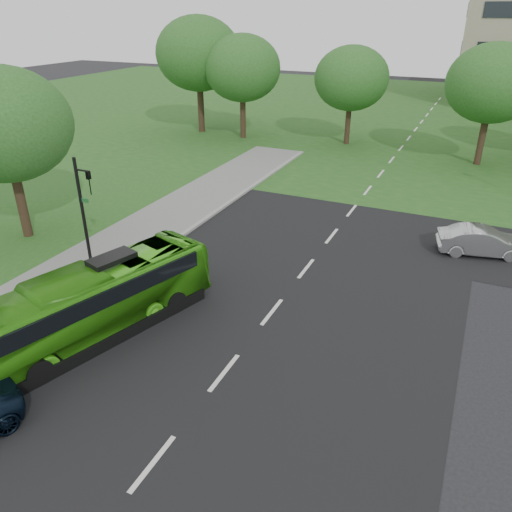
% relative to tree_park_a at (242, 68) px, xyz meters
% --- Properties ---
extents(ground, '(160.00, 160.00, 0.00)m').
position_rel_tree_park_a_xyz_m(ground, '(13.90, -27.91, -6.00)').
color(ground, black).
rests_on(ground, ground).
extents(street_surfaces, '(120.00, 120.00, 0.15)m').
position_rel_tree_park_a_xyz_m(street_surfaces, '(13.53, -5.16, -5.97)').
color(street_surfaces, black).
rests_on(street_surfaces, ground).
extents(tree_park_a, '(6.65, 6.65, 8.84)m').
position_rel_tree_park_a_xyz_m(tree_park_a, '(0.00, 0.00, 0.00)').
color(tree_park_a, black).
rests_on(tree_park_a, ground).
extents(tree_park_b, '(6.16, 6.16, 8.07)m').
position_rel_tree_park_a_xyz_m(tree_park_b, '(9.25, 1.68, -0.55)').
color(tree_park_b, black).
rests_on(tree_park_b, ground).
extents(tree_park_c, '(6.53, 6.53, 8.68)m').
position_rel_tree_park_a_xyz_m(tree_park_c, '(20.04, -0.40, -0.11)').
color(tree_park_c, black).
rests_on(tree_park_c, ground).
extents(tree_park_f, '(7.67, 7.67, 10.24)m').
position_rel_tree_park_a_xyz_m(tree_park_f, '(-4.69, 0.58, 0.96)').
color(tree_park_f, black).
rests_on(tree_park_f, ground).
extents(tree_side_near, '(6.37, 6.37, 8.47)m').
position_rel_tree_park_a_xyz_m(tree_side_near, '(-0.62, -24.47, -0.25)').
color(tree_side_near, black).
rests_on(tree_side_near, ground).
extents(bus, '(4.81, 9.59, 2.61)m').
position_rel_tree_park_a_xyz_m(bus, '(8.63, -29.80, -4.70)').
color(bus, '#389815').
rests_on(bus, ground).
extents(sedan, '(4.35, 2.37, 1.36)m').
position_rel_tree_park_a_xyz_m(sedan, '(21.06, -16.93, -5.32)').
color(sedan, '#B8B7BC').
rests_on(sedan, ground).
extents(traffic_light, '(0.83, 0.22, 5.17)m').
position_rel_tree_park_a_xyz_m(traffic_light, '(5.05, -25.91, -2.96)').
color(traffic_light, black).
rests_on(traffic_light, ground).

